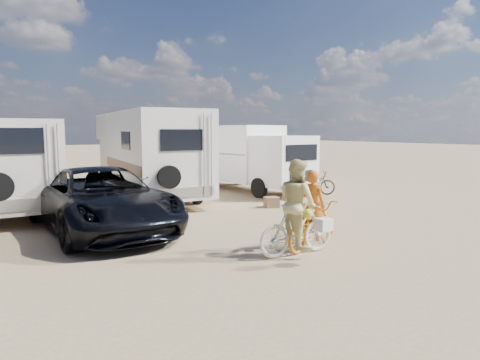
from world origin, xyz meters
TOP-DOWN VIEW (x-y plane):
  - ground at (0.00, 0.00)m, footprint 140.00×140.00m
  - rv_main at (-0.18, 7.33)m, footprint 3.50×8.62m
  - rv_left at (-5.08, 6.74)m, footprint 2.54×6.88m
  - box_truck at (4.04, 6.60)m, footprint 2.70×6.47m
  - dark_suv at (-3.45, 2.33)m, footprint 2.77×5.89m
  - bike_man at (-0.07, -1.87)m, footprint 2.04×1.22m
  - bike_woman at (-0.72, -2.10)m, footprint 1.85×0.65m
  - rider_man at (-0.07, -1.87)m, footprint 0.52×0.65m
  - rider_woman at (-0.72, -2.10)m, footprint 0.75×0.93m
  - bike_parked at (5.45, 4.07)m, footprint 1.86×1.51m
  - cooler at (-1.28, 2.74)m, footprint 0.58×0.49m
  - crate at (2.34, 2.71)m, footprint 0.56×0.56m

SIDE VIEW (x-z plane):
  - ground at x=0.00m, z-range 0.00..0.00m
  - crate at x=2.34m, z-range 0.00..0.35m
  - cooler at x=-1.28m, z-range 0.00..0.39m
  - bike_parked at x=5.45m, z-range 0.00..0.95m
  - bike_man at x=-0.07m, z-range 0.00..1.01m
  - bike_woman at x=-0.72m, z-range 0.00..1.09m
  - rider_man at x=-0.07m, z-range 0.00..1.54m
  - dark_suv at x=-3.45m, z-range 0.00..1.63m
  - rider_woman at x=-0.72m, z-range 0.00..1.82m
  - box_truck at x=4.04m, z-range 0.00..2.77m
  - rv_left at x=-5.08m, z-range 0.00..2.87m
  - rv_main at x=-0.18m, z-range 0.00..3.24m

